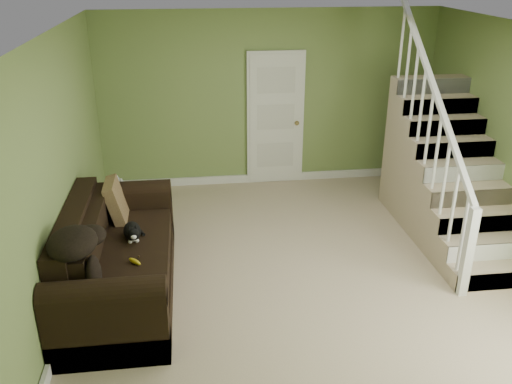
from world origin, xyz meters
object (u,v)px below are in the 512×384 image
object	(u,v)px
sofa	(115,262)
banana	(135,261)
side_table	(120,215)
cat	(132,232)

from	to	relation	value
sofa	banana	bearing A→B (deg)	-53.14
side_table	banana	bearing A→B (deg)	-78.47
sofa	side_table	bearing A→B (deg)	94.04
banana	cat	bearing A→B (deg)	53.76
sofa	cat	size ratio (longest dim) A/B	5.04
side_table	banana	world-z (taller)	side_table
cat	banana	world-z (taller)	cat
cat	sofa	bearing A→B (deg)	-143.68
side_table	sofa	bearing A→B (deg)	-85.96
side_table	cat	world-z (taller)	side_table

